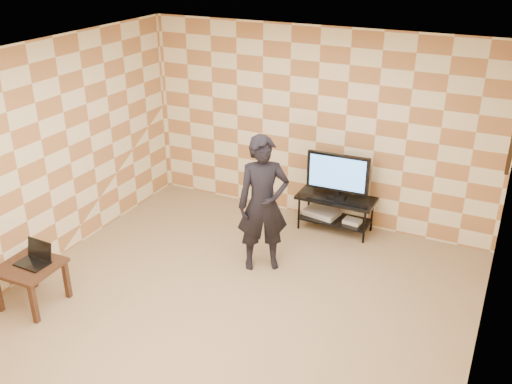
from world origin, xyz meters
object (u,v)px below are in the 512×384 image
at_px(tv_stand, 336,206).
at_px(tv, 338,174).
at_px(side_table, 30,272).
at_px(person, 263,204).

relative_size(tv_stand, tv, 1.24).
relative_size(tv, side_table, 1.36).
height_order(tv_stand, person, person).
height_order(tv_stand, tv, tv).
relative_size(tv, person, 0.50).
height_order(tv_stand, side_table, same).
distance_m(side_table, person, 2.70).
bearing_deg(tv, tv_stand, 87.47).
distance_m(tv, side_table, 3.97).
distance_m(tv_stand, person, 1.46).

